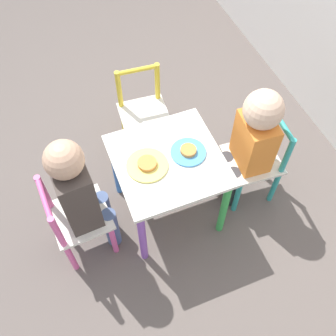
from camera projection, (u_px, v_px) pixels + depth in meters
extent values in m
plane|color=#5B514C|center=(168.00, 209.00, 2.14)|extent=(6.00, 6.00, 0.00)
cube|color=silver|center=(168.00, 161.00, 1.77)|extent=(0.48, 0.48, 0.02)
cylinder|color=#387AD1|center=(116.00, 168.00, 2.02)|extent=(0.04, 0.04, 0.44)
cylinder|color=#8E51BC|center=(143.00, 237.00, 1.80)|extent=(0.04, 0.04, 0.44)
cylinder|color=orange|center=(190.00, 145.00, 2.11)|extent=(0.04, 0.04, 0.44)
cylinder|color=green|center=(224.00, 208.00, 1.89)|extent=(0.04, 0.04, 0.44)
cube|color=silver|center=(80.00, 216.00, 1.80)|extent=(0.28, 0.28, 0.02)
cylinder|color=#E5599E|center=(113.00, 239.00, 1.89)|extent=(0.03, 0.03, 0.27)
cylinder|color=#E5599E|center=(99.00, 204.00, 2.00)|extent=(0.03, 0.03, 0.27)
cylinder|color=#E5599E|center=(71.00, 257.00, 1.84)|extent=(0.03, 0.03, 0.27)
cylinder|color=#E5599E|center=(58.00, 220.00, 1.95)|extent=(0.03, 0.03, 0.27)
cylinder|color=#E5599E|center=(58.00, 233.00, 1.63)|extent=(0.03, 0.03, 0.26)
cylinder|color=#E5599E|center=(45.00, 193.00, 1.73)|extent=(0.03, 0.03, 0.26)
cylinder|color=#E5599E|center=(44.00, 199.00, 1.58)|extent=(0.21, 0.04, 0.02)
cube|color=silver|center=(252.00, 160.00, 1.99)|extent=(0.28, 0.28, 0.02)
cylinder|color=teal|center=(222.00, 164.00, 2.14)|extent=(0.03, 0.03, 0.27)
cylinder|color=teal|center=(237.00, 196.00, 2.03)|extent=(0.03, 0.03, 0.27)
cylinder|color=teal|center=(258.00, 155.00, 2.18)|extent=(0.03, 0.03, 0.27)
cylinder|color=teal|center=(274.00, 186.00, 2.06)|extent=(0.03, 0.03, 0.27)
cylinder|color=teal|center=(267.00, 124.00, 1.96)|extent=(0.03, 0.03, 0.26)
cylinder|color=teal|center=(287.00, 157.00, 1.85)|extent=(0.03, 0.03, 0.26)
cylinder|color=teal|center=(283.00, 124.00, 1.81)|extent=(0.21, 0.04, 0.02)
cube|color=silver|center=(145.00, 116.00, 2.15)|extent=(0.28, 0.28, 0.02)
cylinder|color=yellow|center=(132.00, 150.00, 2.20)|extent=(0.03, 0.03, 0.27)
cylinder|color=yellow|center=(169.00, 142.00, 2.23)|extent=(0.03, 0.03, 0.27)
cylinder|color=yellow|center=(124.00, 123.00, 2.31)|extent=(0.03, 0.03, 0.27)
cylinder|color=yellow|center=(158.00, 115.00, 2.35)|extent=(0.03, 0.03, 0.27)
cylinder|color=yellow|center=(119.00, 91.00, 2.10)|extent=(0.03, 0.03, 0.26)
cylinder|color=yellow|center=(157.00, 83.00, 2.13)|extent=(0.03, 0.03, 0.26)
cylinder|color=yellow|center=(137.00, 70.00, 2.02)|extent=(0.04, 0.21, 0.02)
cylinder|color=#4C608E|center=(112.00, 228.00, 1.92)|extent=(0.07, 0.07, 0.28)
cylinder|color=#4C608E|center=(105.00, 211.00, 1.97)|extent=(0.07, 0.07, 0.28)
cube|color=#423833|center=(76.00, 194.00, 1.66)|extent=(0.21, 0.15, 0.36)
sphere|color=tan|center=(64.00, 160.00, 1.45)|extent=(0.16, 0.16, 0.16)
cylinder|color=#38383D|center=(224.00, 172.00, 2.10)|extent=(0.07, 0.07, 0.28)
cylinder|color=#38383D|center=(231.00, 187.00, 2.05)|extent=(0.07, 0.07, 0.28)
cube|color=orange|center=(254.00, 142.00, 1.86)|extent=(0.21, 0.16, 0.29)
sphere|color=#DBB293|center=(264.00, 110.00, 1.67)|extent=(0.18, 0.18, 0.18)
cylinder|color=#EADB66|center=(147.00, 165.00, 1.74)|extent=(0.19, 0.19, 0.01)
cylinder|color=#D6843D|center=(147.00, 163.00, 1.72)|extent=(0.08, 0.08, 0.02)
cylinder|color=#4C9EE0|center=(188.00, 152.00, 1.78)|extent=(0.16, 0.16, 0.01)
cylinder|color=#D6843D|center=(188.00, 150.00, 1.76)|extent=(0.07, 0.07, 0.02)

